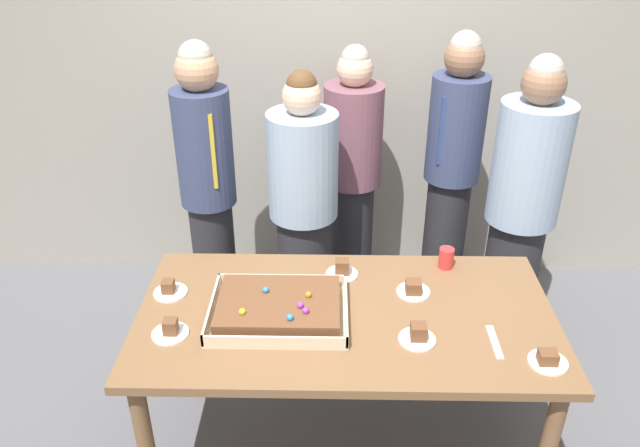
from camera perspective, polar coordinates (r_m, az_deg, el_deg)
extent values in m
plane|color=#5B5B60|center=(3.21, 2.08, -19.12)|extent=(12.00, 12.00, 0.00)
cube|color=#9E998E|center=(3.84, 2.18, 15.72)|extent=(8.00, 0.12, 3.00)
cube|color=brown|center=(2.70, 2.37, -8.47)|extent=(1.77, 0.92, 0.04)
cylinder|color=brown|center=(3.32, -12.17, -9.36)|extent=(0.07, 0.07, 0.73)
cylinder|color=brown|center=(3.35, 16.25, -9.52)|extent=(0.07, 0.07, 0.73)
cube|color=beige|center=(2.67, -3.75, -8.26)|extent=(0.58, 0.44, 0.01)
cube|color=beige|center=(2.48, -4.15, -10.70)|extent=(0.58, 0.01, 0.05)
cube|color=beige|center=(2.82, -3.44, -5.12)|extent=(0.58, 0.01, 0.05)
cube|color=beige|center=(2.69, -9.86, -7.56)|extent=(0.01, 0.44, 0.05)
cube|color=beige|center=(2.64, 2.43, -7.81)|extent=(0.01, 0.44, 0.05)
cube|color=brown|center=(2.64, -3.78, -7.55)|extent=(0.51, 0.37, 0.07)
sphere|color=#2D84E0|center=(2.51, -2.75, -8.55)|extent=(0.03, 0.03, 0.03)
sphere|color=purple|center=(2.54, -1.31, -7.94)|extent=(0.03, 0.03, 0.03)
sphere|color=yellow|center=(2.56, -7.10, -7.98)|extent=(0.03, 0.03, 0.03)
sphere|color=purple|center=(2.57, -1.81, -7.45)|extent=(0.03, 0.03, 0.03)
sphere|color=#2D84E0|center=(2.67, -4.97, -6.05)|extent=(0.03, 0.03, 0.03)
sphere|color=orange|center=(2.63, -1.06, -6.48)|extent=(0.03, 0.03, 0.03)
cylinder|color=white|center=(2.91, 2.02, -4.63)|extent=(0.15, 0.15, 0.01)
cube|color=brown|center=(2.89, 2.03, -3.95)|extent=(0.06, 0.06, 0.07)
cylinder|color=white|center=(2.59, 20.05, -11.79)|extent=(0.15, 0.15, 0.01)
cube|color=brown|center=(2.56, 20.06, -11.37)|extent=(0.07, 0.06, 0.05)
cylinder|color=white|center=(2.83, 8.50, -6.18)|extent=(0.15, 0.15, 0.01)
cube|color=brown|center=(2.80, 8.51, -5.74)|extent=(0.07, 0.06, 0.06)
cylinder|color=white|center=(2.57, 8.84, -10.39)|extent=(0.15, 0.15, 0.01)
cube|color=brown|center=(2.55, 8.98, -9.71)|extent=(0.06, 0.06, 0.07)
cylinder|color=white|center=(2.87, -13.47, -6.14)|extent=(0.15, 0.15, 0.01)
cube|color=brown|center=(2.85, -13.67, -5.58)|extent=(0.05, 0.06, 0.06)
cylinder|color=white|center=(2.64, -13.49, -9.73)|extent=(0.15, 0.15, 0.01)
cube|color=brown|center=(2.61, -13.47, -9.12)|extent=(0.05, 0.05, 0.06)
cylinder|color=red|center=(3.00, 11.42, -3.09)|extent=(0.07, 0.07, 0.10)
cube|color=silver|center=(2.62, 15.62, -10.37)|extent=(0.03, 0.20, 0.01)
cylinder|color=#28282D|center=(3.68, -9.50, -3.78)|extent=(0.24, 0.24, 0.84)
cylinder|color=#384266|center=(3.34, -10.52, 6.78)|extent=(0.30, 0.30, 0.63)
cube|color=gold|center=(3.20, -9.87, 6.43)|extent=(0.04, 0.02, 0.40)
sphere|color=tan|center=(3.21, -11.20, 13.58)|extent=(0.22, 0.22, 0.22)
sphere|color=#B2A899|center=(3.19, -11.30, 14.62)|extent=(0.17, 0.17, 0.17)
cylinder|color=#28282D|center=(3.87, 2.77, -1.67)|extent=(0.27, 0.27, 0.82)
cylinder|color=#7A4C5B|center=(3.56, 3.04, 8.03)|extent=(0.33, 0.33, 0.58)
sphere|color=beige|center=(3.44, 3.21, 13.89)|extent=(0.20, 0.20, 0.20)
sphere|color=#B2A899|center=(3.43, 3.23, 14.76)|extent=(0.15, 0.15, 0.15)
cylinder|color=#28282D|center=(3.55, -1.43, -4.90)|extent=(0.29, 0.29, 0.81)
cylinder|color=#93ADCC|center=(3.21, -1.58, 5.28)|extent=(0.36, 0.36, 0.56)
sphere|color=beige|center=(3.08, -1.67, 11.53)|extent=(0.19, 0.19, 0.19)
sphere|color=brown|center=(3.06, -1.69, 12.48)|extent=(0.15, 0.15, 0.15)
cylinder|color=#28282D|center=(3.85, 11.17, -1.88)|extent=(0.25, 0.25, 0.89)
cylinder|color=#384266|center=(3.53, 12.32, 8.43)|extent=(0.31, 0.31, 0.59)
cube|color=navy|center=(3.40, 11.18, 8.25)|extent=(0.04, 0.02, 0.38)
sphere|color=#8C664C|center=(3.41, 13.02, 14.51)|extent=(0.21, 0.21, 0.21)
sphere|color=#B2A899|center=(3.40, 13.14, 15.45)|extent=(0.16, 0.16, 0.16)
cylinder|color=#28282D|center=(3.66, 16.78, -5.14)|extent=(0.29, 0.29, 0.81)
cylinder|color=#93ADCC|center=(3.32, 18.55, 5.19)|extent=(0.37, 0.37, 0.63)
sphere|color=#8C664C|center=(3.19, 19.73, 11.93)|extent=(0.21, 0.21, 0.21)
sphere|color=#B2A899|center=(3.17, 19.91, 12.92)|extent=(0.17, 0.17, 0.17)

